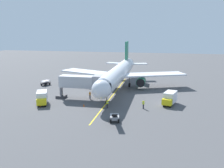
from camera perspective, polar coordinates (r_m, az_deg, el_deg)
name	(u,v)px	position (r m, az deg, el deg)	size (l,w,h in m)	color
ground_plane	(119,89)	(64.95, 1.65, -1.19)	(220.00, 220.00, 0.00)	#4C4C4F
apron_lead_in_line	(113,95)	(59.45, 0.26, -2.42)	(0.24, 40.00, 0.01)	yellow
airplane	(118,74)	(64.64, 1.44, 2.37)	(34.80, 40.26, 11.50)	silver
jet_bridge	(85,82)	(55.13, -6.09, 0.36)	(11.43, 3.26, 5.40)	#B7B7BC
ground_crew_marshaller	(107,104)	(49.19, -1.05, -4.46)	(0.41, 0.26, 1.71)	#23232D
ground_crew_wing_walker	(143,104)	(49.18, 7.11, -4.55)	(0.47, 0.41, 1.71)	#23232D
ground_crew_loader	(90,95)	(55.73, -5.01, -2.52)	(0.46, 0.46, 1.71)	#23232D
belt_loader_near_nose	(115,117)	(42.25, 0.58, -7.51)	(2.17, 4.73, 2.32)	#9E9EA3
baggage_cart_portside	(46,83)	(72.00, -14.80, 0.26)	(2.00, 2.83, 1.27)	black
box_truck_starboard_side	(42,98)	(53.42, -15.57, -3.02)	(3.68, 4.99, 2.62)	yellow
box_truck_rear_apron	(170,98)	(52.53, 12.91, -3.13)	(3.12, 4.96, 2.62)	yellow
safety_cone_nose_left	(41,102)	(54.72, -15.69, -3.87)	(0.32, 0.32, 0.55)	#F2590F
safety_cone_nose_right	(40,105)	(52.21, -16.00, -4.65)	(0.32, 0.32, 0.55)	#F2590F
safety_cone_wing_port	(84,105)	(50.65, -6.39, -4.77)	(0.32, 0.32, 0.55)	#F2590F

